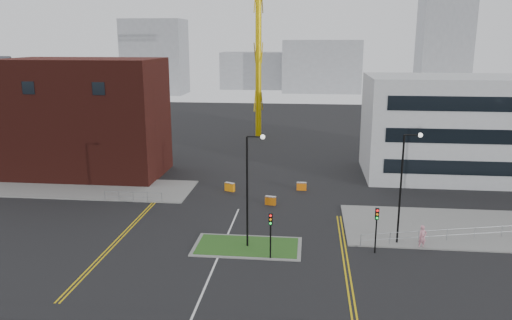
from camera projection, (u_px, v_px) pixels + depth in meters
The scene contains 26 objects.
ground at pixel (202, 295), 32.35m from camera, with size 200.00×200.00×0.00m, color black.
pavement_left at pixel (68, 187), 55.69m from camera, with size 28.00×8.00×0.12m, color slate.
pavement_right at pixel (483, 229), 43.56m from camera, with size 24.00×10.00×0.12m, color slate.
island_kerb at pixel (247, 247), 39.86m from camera, with size 8.60×4.60×0.08m, color slate.
grass_island at pixel (247, 246), 39.86m from camera, with size 8.00×4.00×0.12m, color #1E4C19.
brick_building at pixel (63, 119), 60.20m from camera, with size 24.20×10.07×14.24m.
office_block at pixel (473, 127), 59.11m from camera, with size 25.00×12.20×12.00m.
streetlamp_island at pixel (250, 182), 38.57m from camera, with size 1.46×0.36×9.18m.
streetlamp_right_near at pixel (404, 180), 39.25m from camera, with size 1.46×0.36×9.18m.
traffic_light_island at pixel (271, 227), 37.11m from camera, with size 0.28×0.33×3.65m.
traffic_light_right at pixel (377, 222), 38.20m from camera, with size 0.28×0.33×3.65m.
railing_left at pixel (133, 195), 50.72m from camera, with size 6.05×0.05×1.10m.
railing_right at pixel (475, 231), 41.13m from camera, with size 19.05×5.05×1.10m.
centre_line at pixel (208, 281), 34.28m from camera, with size 0.15×30.00×0.01m, color silver.
yellow_left_a at pixel (124, 232), 42.96m from camera, with size 0.12×24.00×0.01m, color gold.
yellow_left_b at pixel (127, 232), 42.92m from camera, with size 0.12×24.00×0.01m, color gold.
yellow_right_a at pixel (344, 262), 37.15m from camera, with size 0.12×20.00×0.01m, color gold.
yellow_right_b at pixel (348, 262), 37.12m from camera, with size 0.12×20.00×0.01m, color gold.
skyline_a at pixel (155, 57), 149.89m from camera, with size 18.00×12.00×22.00m, color gray.
skyline_b at pixel (322, 66), 155.02m from camera, with size 24.00×12.00×16.00m, color gray.
skyline_c at pixel (444, 47), 145.11m from camera, with size 14.00×12.00×28.00m, color gray.
skyline_d at pixel (267, 70), 167.04m from camera, with size 30.00×12.00×12.00m, color gray.
pedestrian at pixel (422, 237), 39.40m from camera, with size 0.70×0.46×1.92m, color pink.
barrier_left at pixel (230, 187), 54.46m from camera, with size 1.18×0.81×0.95m.
barrier_mid at pixel (271, 200), 49.92m from camera, with size 1.12×0.55×0.90m.
barrier_right at pixel (302, 186), 54.80m from camera, with size 1.07×0.37×0.90m.
Camera 1 is at (6.68, -28.82, 16.17)m, focal length 35.00 mm.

